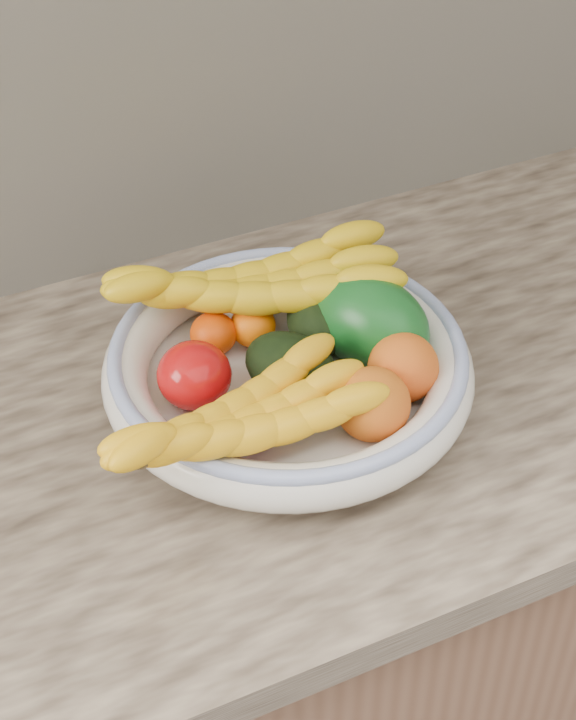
# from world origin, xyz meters

# --- Properties ---
(kitchen_counter) EXTENTS (2.44, 0.66, 1.40)m
(kitchen_counter) POSITION_xyz_m (0.00, 1.69, 0.46)
(kitchen_counter) COLOR brown
(kitchen_counter) RESTS_ON ground
(fruit_bowl) EXTENTS (0.39, 0.39, 0.08)m
(fruit_bowl) POSITION_xyz_m (0.00, 1.66, 0.95)
(fruit_bowl) COLOR silver
(fruit_bowl) RESTS_ON kitchen_counter
(clementine_back_left) EXTENTS (0.05, 0.05, 0.05)m
(clementine_back_left) POSITION_xyz_m (-0.05, 1.74, 0.95)
(clementine_back_left) COLOR #E34804
(clementine_back_left) RESTS_ON fruit_bowl
(clementine_back_right) EXTENTS (0.06, 0.06, 0.05)m
(clementine_back_right) POSITION_xyz_m (0.02, 1.78, 0.95)
(clementine_back_right) COLOR #DA6404
(clementine_back_right) RESTS_ON fruit_bowl
(clementine_back_mid) EXTENTS (0.07, 0.07, 0.05)m
(clementine_back_mid) POSITION_xyz_m (-0.01, 1.74, 0.95)
(clementine_back_mid) COLOR orange
(clementine_back_mid) RESTS_ON fruit_bowl
(tomato_left) EXTENTS (0.09, 0.09, 0.07)m
(tomato_left) POSITION_xyz_m (-0.10, 1.68, 0.96)
(tomato_left) COLOR red
(tomato_left) RESTS_ON fruit_bowl
(tomato_near_left) EXTENTS (0.09, 0.09, 0.06)m
(tomato_near_left) POSITION_xyz_m (-0.08, 1.59, 0.96)
(tomato_near_left) COLOR #A10B15
(tomato_near_left) RESTS_ON fruit_bowl
(avocado_center) EXTENTS (0.12, 0.13, 0.07)m
(avocado_center) POSITION_xyz_m (-0.00, 1.64, 0.96)
(avocado_center) COLOR black
(avocado_center) RESTS_ON fruit_bowl
(avocado_right) EXTENTS (0.08, 0.10, 0.06)m
(avocado_right) POSITION_xyz_m (0.05, 1.70, 0.96)
(avocado_right) COLOR black
(avocado_right) RESTS_ON fruit_bowl
(green_mango) EXTENTS (0.17, 0.18, 0.12)m
(green_mango) POSITION_xyz_m (0.10, 1.66, 0.98)
(green_mango) COLOR #0D4A17
(green_mango) RESTS_ON fruit_bowl
(peach_front) EXTENTS (0.09, 0.09, 0.08)m
(peach_front) POSITION_xyz_m (0.04, 1.56, 0.97)
(peach_front) COLOR orange
(peach_front) RESTS_ON fruit_bowl
(peach_right) EXTENTS (0.09, 0.09, 0.07)m
(peach_right) POSITION_xyz_m (0.10, 1.59, 0.97)
(peach_right) COLOR orange
(peach_right) RESTS_ON fruit_bowl
(banana_bunch_back) EXTENTS (0.36, 0.20, 0.10)m
(banana_bunch_back) POSITION_xyz_m (0.00, 1.75, 0.99)
(banana_bunch_back) COLOR yellow
(banana_bunch_back) RESTS_ON fruit_bowl
(banana_bunch_front) EXTENTS (0.31, 0.16, 0.08)m
(banana_bunch_front) POSITION_xyz_m (-0.09, 1.57, 0.98)
(banana_bunch_front) COLOR yellow
(banana_bunch_front) RESTS_ON fruit_bowl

